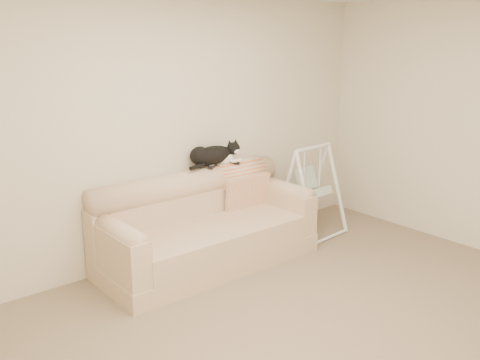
{
  "coord_description": "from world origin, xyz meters",
  "views": [
    {
      "loc": [
        -2.87,
        -2.49,
        2.24
      ],
      "look_at": [
        0.24,
        1.27,
        0.9
      ],
      "focal_mm": 40.0,
      "sensor_mm": 36.0,
      "label": 1
    }
  ],
  "objects_px": {
    "sofa": "(204,229)",
    "remote_a": "(213,166)",
    "remote_b": "(232,163)",
    "tuxedo_cat": "(214,155)",
    "baby_swing": "(311,189)"
  },
  "relations": [
    {
      "from": "sofa",
      "to": "remote_a",
      "type": "relative_size",
      "value": 12.48
    },
    {
      "from": "remote_a",
      "to": "remote_b",
      "type": "bearing_deg",
      "value": -5.79
    },
    {
      "from": "remote_b",
      "to": "tuxedo_cat",
      "type": "bearing_deg",
      "value": 169.14
    },
    {
      "from": "sofa",
      "to": "tuxedo_cat",
      "type": "distance_m",
      "value": 0.78
    },
    {
      "from": "tuxedo_cat",
      "to": "baby_swing",
      "type": "height_order",
      "value": "tuxedo_cat"
    },
    {
      "from": "sofa",
      "to": "remote_b",
      "type": "xyz_separation_m",
      "value": [
        0.53,
        0.21,
        0.56
      ]
    },
    {
      "from": "remote_a",
      "to": "baby_swing",
      "type": "xyz_separation_m",
      "value": [
        1.16,
        -0.32,
        -0.4
      ]
    },
    {
      "from": "remote_a",
      "to": "remote_b",
      "type": "height_order",
      "value": "remote_a"
    },
    {
      "from": "remote_a",
      "to": "tuxedo_cat",
      "type": "xyz_separation_m",
      "value": [
        0.03,
        0.02,
        0.11
      ]
    },
    {
      "from": "remote_b",
      "to": "baby_swing",
      "type": "height_order",
      "value": "baby_swing"
    },
    {
      "from": "sofa",
      "to": "remote_a",
      "type": "xyz_separation_m",
      "value": [
        0.29,
        0.23,
        0.56
      ]
    },
    {
      "from": "tuxedo_cat",
      "to": "baby_swing",
      "type": "bearing_deg",
      "value": -16.66
    },
    {
      "from": "remote_a",
      "to": "tuxedo_cat",
      "type": "relative_size",
      "value": 0.27
    },
    {
      "from": "remote_a",
      "to": "remote_b",
      "type": "xyz_separation_m",
      "value": [
        0.23,
        -0.02,
        -0.0
      ]
    },
    {
      "from": "sofa",
      "to": "remote_b",
      "type": "height_order",
      "value": "remote_b"
    }
  ]
}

